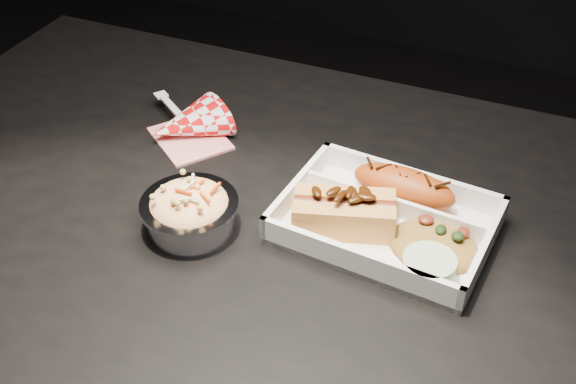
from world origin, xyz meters
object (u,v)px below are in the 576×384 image
(foil_coleslaw_cup, at_px, (190,209))
(fried_pastry, at_px, (404,186))
(food_tray, at_px, (386,224))
(napkin_fork, at_px, (187,125))
(hotdog, at_px, (344,211))
(dining_table, at_px, (265,275))

(foil_coleslaw_cup, bearing_deg, fried_pastry, 32.78)
(food_tray, xyz_separation_m, foil_coleslaw_cup, (-0.22, -0.09, 0.02))
(fried_pastry, xyz_separation_m, foil_coleslaw_cup, (-0.23, -0.15, 0.00))
(food_tray, bearing_deg, napkin_fork, 169.88)
(napkin_fork, bearing_deg, hotdog, 13.68)
(food_tray, height_order, napkin_fork, napkin_fork)
(hotdog, distance_m, foil_coleslaw_cup, 0.19)
(fried_pastry, height_order, foil_coleslaw_cup, foil_coleslaw_cup)
(fried_pastry, xyz_separation_m, napkin_fork, (-0.33, 0.04, -0.01))
(hotdog, bearing_deg, fried_pastry, 38.60)
(hotdog, relative_size, foil_coleslaw_cup, 1.12)
(dining_table, height_order, napkin_fork, napkin_fork)
(dining_table, bearing_deg, napkin_fork, 143.38)
(food_tray, xyz_separation_m, napkin_fork, (-0.33, 0.09, 0.01))
(foil_coleslaw_cup, xyz_separation_m, napkin_fork, (-0.11, 0.18, -0.01))
(fried_pastry, distance_m, foil_coleslaw_cup, 0.27)
(dining_table, xyz_separation_m, foil_coleslaw_cup, (-0.08, -0.04, 0.12))
(fried_pastry, bearing_deg, foil_coleslaw_cup, -147.22)
(fried_pastry, relative_size, foil_coleslaw_cup, 1.13)
(dining_table, distance_m, fried_pastry, 0.22)
(fried_pastry, xyz_separation_m, hotdog, (-0.05, -0.08, 0.00))
(dining_table, bearing_deg, hotdog, 13.53)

